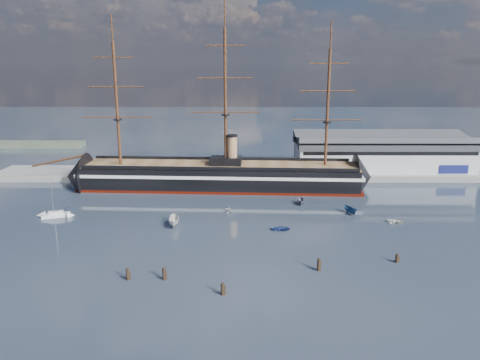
{
  "coord_description": "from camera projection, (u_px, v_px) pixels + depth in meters",
  "views": [
    {
      "loc": [
        7.04,
        -87.26,
        40.05
      ],
      "look_at": [
        6.5,
        35.0,
        9.0
      ],
      "focal_mm": 35.0,
      "sensor_mm": 36.0,
      "label": 1
    }
  ],
  "objects": [
    {
      "name": "sailboat",
      "position": [
        56.0,
        214.0,
        123.8
      ],
      "size": [
        7.49,
        4.22,
        11.5
      ],
      "rotation": [
        0.0,
        0.0,
        0.31
      ],
      "color": "silver",
      "rests_on": "ground"
    },
    {
      "name": "motorboat_c",
      "position": [
        301.0,
        204.0,
        134.92
      ],
      "size": [
        5.16,
        2.3,
        2.01
      ],
      "primitive_type": "imported",
      "rotation": [
        0.0,
        0.0,
        -0.09
      ],
      "color": "#565A66",
      "rests_on": "ground"
    },
    {
      "name": "quay_tower",
      "position": [
        230.0,
        151.0,
        162.81
      ],
      "size": [
        5.0,
        5.0,
        15.0
      ],
      "color": "silver",
      "rests_on": "ground"
    },
    {
      "name": "motorboat_d",
      "position": [
        230.0,
        212.0,
        127.74
      ],
      "size": [
        4.71,
        5.58,
        1.9
      ],
      "primitive_type": "imported",
      "rotation": [
        0.0,
        0.0,
        1.0
      ],
      "color": "silver",
      "rests_on": "ground"
    },
    {
      "name": "motorboat_b",
      "position": [
        281.0,
        230.0,
        114.25
      ],
      "size": [
        1.34,
        2.98,
        1.36
      ],
      "primitive_type": "imported",
      "rotation": [
        0.0,
        0.0,
        1.51
      ],
      "color": "navy",
      "rests_on": "ground"
    },
    {
      "name": "piling_near_mid",
      "position": [
        222.0,
        295.0,
        82.68
      ],
      "size": [
        0.64,
        0.64,
        2.94
      ],
      "primitive_type": "cylinder",
      "color": "black",
      "rests_on": "ground"
    },
    {
      "name": "warehouse",
      "position": [
        382.0,
        152.0,
        169.79
      ],
      "size": [
        63.0,
        21.0,
        11.6
      ],
      "color": "#B7BABC",
      "rests_on": "ground"
    },
    {
      "name": "piling_far_right",
      "position": [
        396.0,
        262.0,
        95.96
      ],
      "size": [
        0.64,
        0.64,
        2.59
      ],
      "primitive_type": "cylinder",
      "color": "black",
      "rests_on": "ground"
    },
    {
      "name": "motorboat_f",
      "position": [
        350.0,
        214.0,
        126.51
      ],
      "size": [
        6.33,
        4.23,
        2.38
      ],
      "primitive_type": "imported",
      "rotation": [
        0.0,
        0.0,
        0.38
      ],
      "color": "navy",
      "rests_on": "ground"
    },
    {
      "name": "motorboat_a",
      "position": [
        174.0,
        226.0,
        117.28
      ],
      "size": [
        7.9,
        3.34,
        3.09
      ],
      "primitive_type": "imported",
      "rotation": [
        0.0,
        0.0,
        0.07
      ],
      "color": "silver",
      "rests_on": "ground"
    },
    {
      "name": "ground",
      "position": [
        217.0,
        206.0,
        133.24
      ],
      "size": [
        600.0,
        600.0,
        0.0
      ],
      "primitive_type": "plane",
      "color": "#182333",
      "rests_on": "ground"
    },
    {
      "name": "piling_extra",
      "position": [
        164.0,
        280.0,
        88.36
      ],
      "size": [
        0.64,
        0.64,
        3.12
      ],
      "primitive_type": "cylinder",
      "color": "black",
      "rests_on": "ground"
    },
    {
      "name": "piling_near_left",
      "position": [
        128.0,
        280.0,
        88.3
      ],
      "size": [
        0.64,
        0.64,
        3.05
      ],
      "primitive_type": "cylinder",
      "color": "black",
      "rests_on": "ground"
    },
    {
      "name": "motorboat_e",
      "position": [
        396.0,
        223.0,
        119.56
      ],
      "size": [
        1.86,
        2.89,
        1.26
      ],
      "primitive_type": "imported",
      "rotation": [
        0.0,
        0.0,
        1.25
      ],
      "color": "white",
      "rests_on": "ground"
    },
    {
      "name": "quay",
      "position": [
        250.0,
        176.0,
        168.08
      ],
      "size": [
        180.0,
        18.0,
        2.0
      ],
      "primitive_type": "cube",
      "color": "slate",
      "rests_on": "ground"
    },
    {
      "name": "warship",
      "position": [
        214.0,
        176.0,
        151.63
      ],
      "size": [
        113.28,
        20.86,
        53.94
      ],
      "rotation": [
        0.0,
        0.0,
        -0.05
      ],
      "color": "black",
      "rests_on": "ground"
    },
    {
      "name": "piling_near_right",
      "position": [
        318.0,
        271.0,
        92.24
      ],
      "size": [
        0.64,
        0.64,
        3.24
      ],
      "primitive_type": "cylinder",
      "color": "black",
      "rests_on": "ground"
    }
  ]
}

